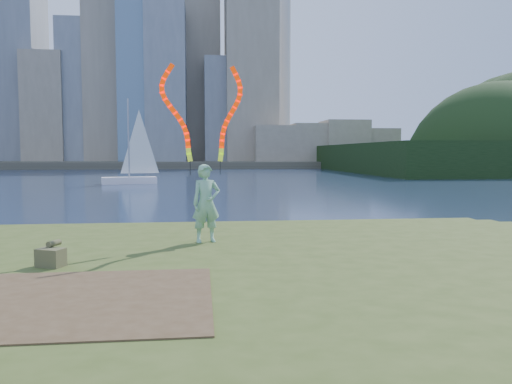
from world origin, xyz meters
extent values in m
plane|color=#1A2741|center=(0.00, 0.00, 0.00)|extent=(320.00, 320.00, 0.00)
cube|color=#3B4B1B|center=(0.00, -2.50, 0.15)|extent=(20.00, 18.00, 0.30)
cube|color=#3B4B1B|center=(0.00, -2.20, 0.40)|extent=(17.00, 15.00, 0.30)
cube|color=#3B4B1B|center=(0.00, -2.00, 0.65)|extent=(14.00, 12.00, 0.30)
cube|color=#47331E|center=(-2.20, -3.20, 0.81)|extent=(3.20, 3.00, 0.02)
cube|color=#484335|center=(0.00, 95.00, 0.60)|extent=(320.00, 40.00, 1.20)
cylinder|color=silver|center=(18.00, 102.00, 30.20)|extent=(2.80, 2.80, 58.00)
imported|color=#1F7747|center=(-0.62, 0.83, 1.62)|extent=(0.68, 0.54, 1.64)
cylinder|color=black|center=(-0.94, 0.85, 2.36)|extent=(0.02, 0.02, 0.30)
cylinder|color=black|center=(-0.31, 1.03, 2.36)|extent=(0.02, 0.02, 0.30)
cube|color=#444728|center=(-3.20, -1.20, 0.95)|extent=(0.50, 0.42, 0.30)
cylinder|color=#444728|center=(-3.20, -1.00, 1.15)|extent=(0.20, 0.30, 0.10)
cube|color=white|center=(-6.96, 34.86, 0.28)|extent=(4.84, 2.46, 0.65)
cylinder|color=gray|center=(-6.96, 34.86, 3.89)|extent=(0.13, 0.13, 7.04)
camera|label=1|loc=(-0.72, -9.64, 2.67)|focal=35.00mm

